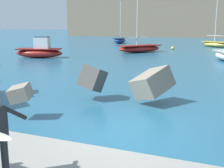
# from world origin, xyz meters

# --- Properties ---
(ground_plane) EXTENTS (400.00, 400.00, 0.00)m
(ground_plane) POSITION_xyz_m (0.00, 0.00, 0.00)
(ground_plane) COLOR #235B7A
(breakwater_jetty) EXTENTS (32.17, 7.41, 2.73)m
(breakwater_jetty) POSITION_xyz_m (-0.85, 1.15, 1.18)
(breakwater_jetty) COLOR gray
(breakwater_jetty) RESTS_ON ground
(boat_near_right) EXTENTS (5.11, 4.17, 7.94)m
(boat_near_right) POSITION_xyz_m (1.15, 39.44, 0.49)
(boat_near_right) COLOR #EAC64C
(boat_near_right) RESTS_ON ground
(boat_mid_left) EXTENTS (5.18, 3.06, 2.20)m
(boat_mid_left) POSITION_xyz_m (-15.18, 16.68, 0.70)
(boat_mid_left) COLOR maroon
(boat_mid_left) RESTS_ON ground
(boat_mid_centre) EXTENTS (1.97, 4.06, 7.69)m
(boat_mid_centre) POSITION_xyz_m (-16.05, 42.83, 0.58)
(boat_mid_centre) COLOR navy
(boat_mid_centre) RESTS_ON ground
(boat_far_left) EXTENTS (5.28, 5.80, 7.41)m
(boat_far_left) POSITION_xyz_m (-7.34, 26.46, 0.51)
(boat_far_left) COLOR maroon
(boat_far_left) RESTS_ON ground
(mooring_buoy_inner) EXTENTS (0.44, 0.44, 0.44)m
(mooring_buoy_inner) POSITION_xyz_m (-4.24, 31.94, 0.22)
(mooring_buoy_inner) COLOR yellow
(mooring_buoy_inner) RESTS_ON ground
(headland_bluff) EXTENTS (91.08, 36.95, 16.80)m
(headland_bluff) POSITION_xyz_m (-0.55, 91.38, 8.42)
(headland_bluff) COLOR #756651
(headland_bluff) RESTS_ON ground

